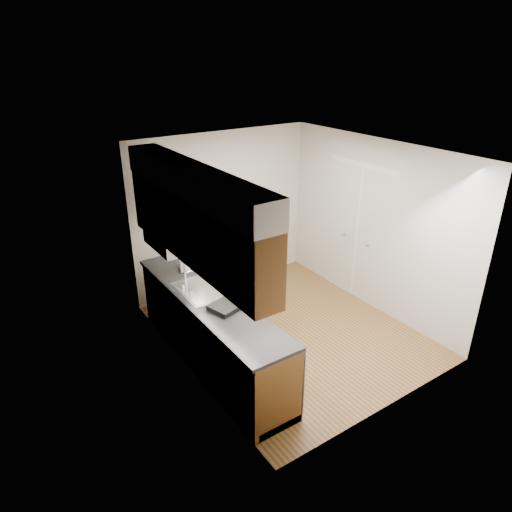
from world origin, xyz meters
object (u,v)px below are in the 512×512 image
(dish_rack, at_px, (227,306))
(soap_bottle_c, at_px, (182,262))
(steel_can, at_px, (205,270))
(person, at_px, (255,273))
(soap_bottle_a, at_px, (186,264))
(soap_bottle_b, at_px, (184,264))

(dish_rack, bearing_deg, soap_bottle_c, 72.54)
(steel_can, relative_size, dish_rack, 0.31)
(person, bearing_deg, soap_bottle_c, 22.94)
(soap_bottle_a, xyz_separation_m, steel_can, (0.18, -0.18, -0.06))
(soap_bottle_b, xyz_separation_m, soap_bottle_c, (0.03, 0.11, -0.02))
(steel_can, xyz_separation_m, dish_rack, (-0.21, -0.90, -0.03))
(soap_bottle_a, relative_size, soap_bottle_b, 1.16)
(person, height_order, soap_bottle_c, person)
(soap_bottle_c, height_order, steel_can, soap_bottle_c)
(soap_bottle_b, distance_m, soap_bottle_c, 0.11)
(person, distance_m, steel_can, 0.64)
(soap_bottle_b, bearing_deg, steel_can, -48.93)
(person, distance_m, soap_bottle_b, 0.93)
(soap_bottle_a, xyz_separation_m, dish_rack, (-0.03, -1.08, -0.09))
(soap_bottle_b, xyz_separation_m, steel_can, (0.20, -0.22, -0.05))
(dish_rack, bearing_deg, soap_bottle_b, 73.78)
(person, xyz_separation_m, steel_can, (-0.53, 0.35, 0.05))
(soap_bottle_c, height_order, dish_rack, soap_bottle_c)
(soap_bottle_c, xyz_separation_m, dish_rack, (-0.04, -1.23, -0.05))
(soap_bottle_b, relative_size, steel_can, 1.91)
(soap_bottle_a, bearing_deg, person, -36.89)
(soap_bottle_a, relative_size, dish_rack, 0.67)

